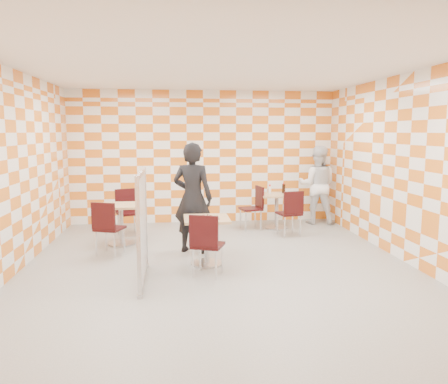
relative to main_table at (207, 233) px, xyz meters
name	(u,v)px	position (x,y,z in m)	size (l,w,h in m)	color
room_shell	(215,168)	(0.17, 0.35, 0.99)	(7.00, 7.00, 7.00)	#9A9994
main_table	(207,233)	(0.00, 0.00, 0.00)	(0.70, 0.70, 0.75)	tan
second_table	(277,205)	(1.69, 2.43, 0.00)	(0.70, 0.70, 0.75)	tan
empty_table	(121,217)	(-1.48, 1.42, 0.00)	(0.70, 0.70, 0.75)	tan
chair_main_front	(206,240)	(-0.06, -0.62, 0.04)	(0.55, 0.55, 0.92)	black
chair_second_front	(291,210)	(1.80, 1.65, 0.04)	(0.50, 0.50, 0.92)	black
chair_second_side	(255,204)	(1.20, 2.37, 0.04)	(0.50, 0.49, 0.92)	black
chair_empty_near	(107,224)	(-1.63, 0.66, 0.04)	(0.54, 0.55, 0.92)	black
chair_empty_far	(127,208)	(-1.46, 2.22, 0.04)	(0.55, 0.55, 0.92)	black
partition	(142,226)	(-0.94, -0.68, 0.28)	(0.08, 1.38, 1.55)	white
man_dark	(193,198)	(-0.18, 0.76, 0.44)	(0.69, 0.45, 1.90)	black
man_white	(317,185)	(2.72, 2.85, 0.37)	(0.86, 0.67, 1.76)	white
pizza_on_foil	(207,217)	(0.00, -0.02, 0.26)	(0.40, 0.40, 0.04)	silver
sport_bottle	(270,190)	(1.55, 2.49, 0.33)	(0.06, 0.06, 0.20)	white
soda_bottle	(284,188)	(1.87, 2.54, 0.34)	(0.07, 0.07, 0.23)	black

